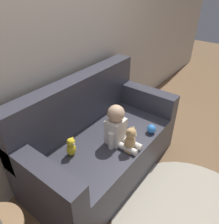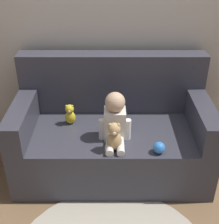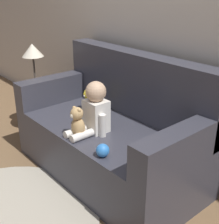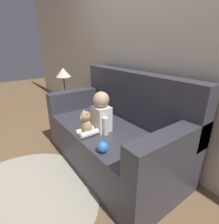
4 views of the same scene
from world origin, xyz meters
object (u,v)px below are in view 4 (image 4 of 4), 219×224
toy_ball (103,147)px  couch (116,133)px  plush_toy_side (98,107)px  side_table (64,85)px  person_baby (100,115)px  teddy_bear_brown (86,124)px

toy_ball → couch: bearing=131.0°
plush_toy_side → side_table: bearing=-172.7°
person_baby → plush_toy_side: (-0.39, 0.23, -0.08)m
toy_ball → side_table: size_ratio=0.10×
couch → teddy_bear_brown: couch is taller
teddy_bear_brown → plush_toy_side: teddy_bear_brown is taller
teddy_bear_brown → side_table: size_ratio=0.25×
person_baby → side_table: 1.19m
toy_ball → side_table: (-1.52, 0.31, 0.20)m
teddy_bear_brown → side_table: side_table is taller
toy_ball → teddy_bear_brown: bearing=173.7°
teddy_bear_brown → side_table: bearing=166.8°
teddy_bear_brown → toy_ball: 0.35m
couch → plush_toy_side: couch is taller
couch → plush_toy_side: size_ratio=8.80×
plush_toy_side → side_table: size_ratio=0.20×
side_table → couch: bearing=4.6°
side_table → toy_ball: bearing=-11.7°
couch → person_baby: (0.02, -0.22, 0.28)m
person_baby → plush_toy_side: bearing=149.8°
person_baby → side_table: size_ratio=0.42×
side_table → teddy_bear_brown: bearing=-13.2°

